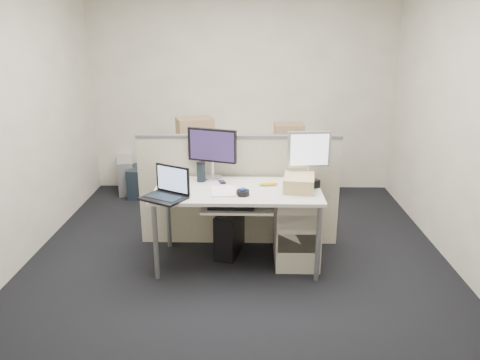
{
  "coord_description": "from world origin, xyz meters",
  "views": [
    {
      "loc": [
        0.11,
        -3.99,
        2.09
      ],
      "look_at": [
        0.02,
        0.15,
        0.77
      ],
      "focal_mm": 35.0,
      "sensor_mm": 36.0,
      "label": 1
    }
  ],
  "objects_px": {
    "desk": "(238,196)",
    "laptop": "(163,184)",
    "monitor_main": "(212,154)",
    "desk_phone": "(303,183)"
  },
  "relations": [
    {
      "from": "monitor_main",
      "to": "laptop",
      "type": "distance_m",
      "value": 0.71
    },
    {
      "from": "desk",
      "to": "monitor_main",
      "type": "distance_m",
      "value": 0.51
    },
    {
      "from": "monitor_main",
      "to": "laptop",
      "type": "xyz_separation_m",
      "value": [
        -0.37,
        -0.6,
        -0.11
      ]
    },
    {
      "from": "laptop",
      "to": "desk_phone",
      "type": "relative_size",
      "value": 1.51
    },
    {
      "from": "desk",
      "to": "monitor_main",
      "type": "relative_size",
      "value": 3.07
    },
    {
      "from": "desk",
      "to": "desk_phone",
      "type": "bearing_deg",
      "value": 7.59
    },
    {
      "from": "monitor_main",
      "to": "desk_phone",
      "type": "distance_m",
      "value": 0.91
    },
    {
      "from": "desk",
      "to": "desk_phone",
      "type": "distance_m",
      "value": 0.61
    },
    {
      "from": "monitor_main",
      "to": "desk_phone",
      "type": "bearing_deg",
      "value": 3.53
    },
    {
      "from": "desk",
      "to": "laptop",
      "type": "distance_m",
      "value": 0.71
    }
  ]
}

